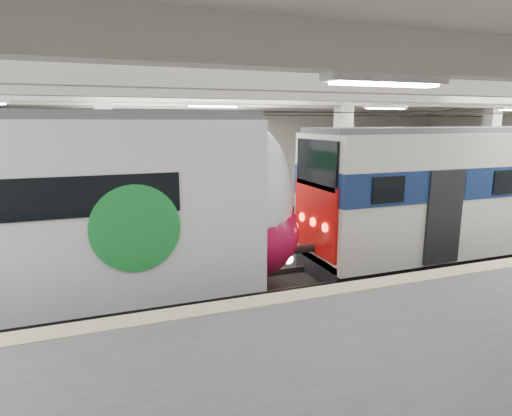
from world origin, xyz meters
name	(u,v)px	position (x,y,z in m)	size (l,w,h in m)	color
station_hall	(258,178)	(0.00, -1.74, 3.24)	(36.00, 24.00, 5.75)	black
modern_emu	(16,222)	(-5.03, 0.00, 2.31)	(14.68, 3.03, 4.69)	white
older_rer	(488,190)	(8.73, 0.00, 2.25)	(12.92, 2.85, 4.28)	beige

